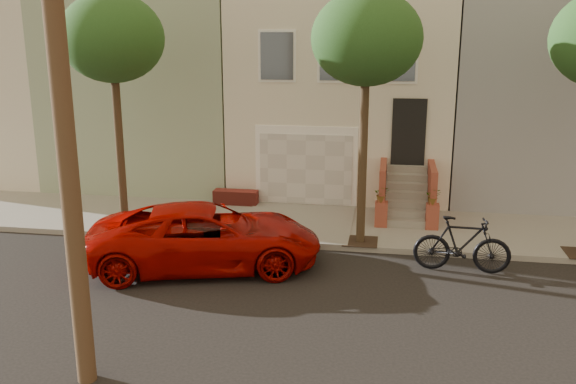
# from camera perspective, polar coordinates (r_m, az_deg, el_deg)

# --- Properties ---
(ground) EXTENTS (90.00, 90.00, 0.00)m
(ground) POSITION_cam_1_polar(r_m,az_deg,el_deg) (12.71, 1.14, -10.72)
(ground) COLOR black
(ground) RESTS_ON ground
(sidewalk) EXTENTS (40.00, 3.70, 0.15)m
(sidewalk) POSITION_cam_1_polar(r_m,az_deg,el_deg) (17.63, 3.71, -3.13)
(sidewalk) COLOR gray
(sidewalk) RESTS_ON ground
(house_row) EXTENTS (33.10, 11.70, 7.00)m
(house_row) POSITION_cam_1_polar(r_m,az_deg,el_deg) (22.69, 5.43, 10.00)
(house_row) COLOR beige
(house_row) RESTS_ON sidewalk
(tree_left) EXTENTS (2.70, 2.57, 6.30)m
(tree_left) POSITION_cam_1_polar(r_m,az_deg,el_deg) (16.87, -16.01, 13.45)
(tree_left) COLOR #2D2116
(tree_left) RESTS_ON sidewalk
(tree_mid) EXTENTS (2.70, 2.57, 6.30)m
(tree_mid) POSITION_cam_1_polar(r_m,az_deg,el_deg) (15.28, 7.29, 13.82)
(tree_mid) COLOR #2D2116
(tree_mid) RESTS_ON sidewalk
(pickup_truck) EXTENTS (5.89, 3.85, 1.51)m
(pickup_truck) POSITION_cam_1_polar(r_m,az_deg,el_deg) (14.68, -7.61, -4.13)
(pickup_truck) COLOR #9A0400
(pickup_truck) RESTS_ON ground
(motorcycle) EXTENTS (2.24, 0.71, 1.33)m
(motorcycle) POSITION_cam_1_polar(r_m,az_deg,el_deg) (14.85, 15.87, -4.71)
(motorcycle) COLOR black
(motorcycle) RESTS_ON ground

